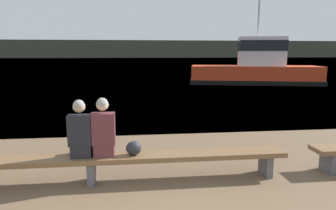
{
  "coord_description": "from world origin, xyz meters",
  "views": [
    {
      "loc": [
        -0.16,
        -2.19,
        2.26
      ],
      "look_at": [
        0.77,
        5.89,
        0.84
      ],
      "focal_mm": 32.0,
      "sensor_mm": 36.0,
      "label": 1
    }
  ],
  "objects_px": {
    "person_left": "(81,132)",
    "tugboat_red": "(256,69)",
    "shopping_bag": "(134,148)",
    "bench_main": "(91,161)",
    "person_right": "(103,131)"
  },
  "relations": [
    {
      "from": "person_left",
      "to": "tugboat_red",
      "type": "xyz_separation_m",
      "value": [
        9.87,
        16.11,
        0.14
      ]
    },
    {
      "from": "person_left",
      "to": "shopping_bag",
      "type": "height_order",
      "value": "person_left"
    },
    {
      "from": "bench_main",
      "to": "shopping_bag",
      "type": "relative_size",
      "value": 25.91
    },
    {
      "from": "bench_main",
      "to": "shopping_bag",
      "type": "xyz_separation_m",
      "value": [
        0.74,
        -0.01,
        0.21
      ]
    },
    {
      "from": "person_left",
      "to": "person_right",
      "type": "xyz_separation_m",
      "value": [
        0.39,
        -0.0,
        0.01
      ]
    },
    {
      "from": "person_right",
      "to": "tugboat_red",
      "type": "xyz_separation_m",
      "value": [
        9.48,
        16.11,
        0.13
      ]
    },
    {
      "from": "shopping_bag",
      "to": "tugboat_red",
      "type": "xyz_separation_m",
      "value": [
        8.97,
        16.13,
        0.45
      ]
    },
    {
      "from": "person_left",
      "to": "tugboat_red",
      "type": "height_order",
      "value": "tugboat_red"
    },
    {
      "from": "shopping_bag",
      "to": "tugboat_red",
      "type": "bearing_deg",
      "value": 60.91
    },
    {
      "from": "person_left",
      "to": "person_right",
      "type": "relative_size",
      "value": 0.97
    },
    {
      "from": "person_left",
      "to": "tugboat_red",
      "type": "bearing_deg",
      "value": 58.52
    },
    {
      "from": "bench_main",
      "to": "tugboat_red",
      "type": "height_order",
      "value": "tugboat_red"
    },
    {
      "from": "person_right",
      "to": "tugboat_red",
      "type": "distance_m",
      "value": 18.7
    },
    {
      "from": "bench_main",
      "to": "person_left",
      "type": "distance_m",
      "value": 0.55
    },
    {
      "from": "bench_main",
      "to": "person_right",
      "type": "distance_m",
      "value": 0.58
    }
  ]
}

